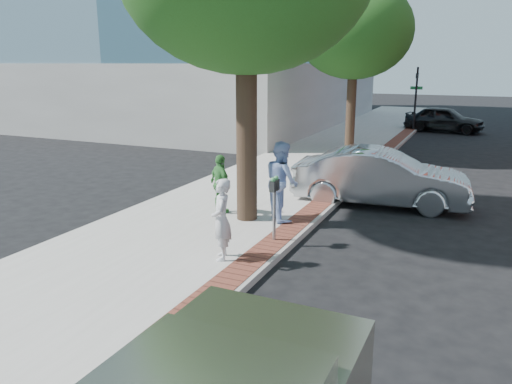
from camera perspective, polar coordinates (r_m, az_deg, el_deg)
The scene contains 13 objects.
ground at distance 11.08m, azimuth -2.46°, elevation -6.86°, with size 120.00×120.00×0.00m, color black.
sidewalk at distance 18.69m, azimuth 4.53°, elevation 2.26°, with size 5.00×60.00×0.15m, color #9E9991.
brick_strip at distance 18.06m, azimuth 11.11°, elevation 1.86°, with size 0.60×60.00×0.01m, color brown.
curb at distance 18.01m, azimuth 12.18°, elevation 1.50°, with size 0.10×60.00×0.15m, color gray.
office_base at distance 35.91m, azimuth -5.20°, elevation 11.25°, with size 18.20×22.20×4.00m, color gray.
signal_near at distance 31.46m, azimuth 17.82°, elevation 10.62°, with size 0.70×0.15×3.80m.
tree_far at distance 21.84m, azimuth 11.20°, elevation 17.60°, with size 4.80×4.80×7.14m.
parking_meter at distance 11.03m, azimuth 2.12°, elevation -0.35°, with size 0.12×0.32×1.47m.
person_gray at distance 10.06m, azimuth -3.97°, elevation -3.15°, with size 0.61×0.40×1.67m, color #BCBDC1.
person_officer at distance 12.57m, azimuth 2.95°, elevation 1.27°, with size 0.98×0.76×2.01m, color #8FA9DD.
person_green at distance 13.23m, azimuth -4.08°, elevation 0.94°, with size 0.92×0.38×1.57m, color #419042.
sedan_silver at distance 14.88m, azimuth 14.04°, elevation 1.62°, with size 1.74×4.98×1.64m, color #B2B5BA.
bg_car at distance 32.16m, azimuth 20.71°, elevation 7.79°, with size 1.81×4.50×1.53m, color black.
Camera 1 is at (4.70, -9.18, 4.04)m, focal length 35.00 mm.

